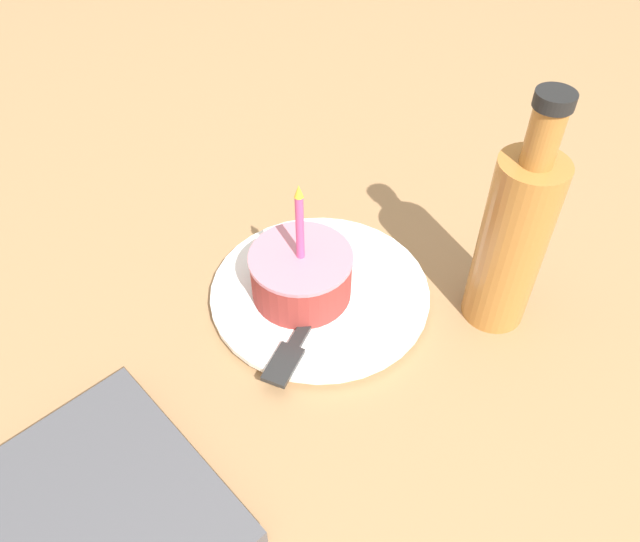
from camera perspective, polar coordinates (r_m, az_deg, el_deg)
ground_plane at (r=0.67m, az=-3.56°, el=-3.55°), size 2.40×2.40×0.04m
plate at (r=0.65m, az=0.00°, el=-2.01°), size 0.23×0.23×0.02m
cake_slice at (r=0.62m, az=-1.73°, el=-0.26°), size 0.10×0.10×0.14m
fork at (r=0.60m, az=-1.45°, el=-5.23°), size 0.08×0.16×0.00m
bottle at (r=0.60m, az=17.24°, el=2.87°), size 0.06×0.06×0.25m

